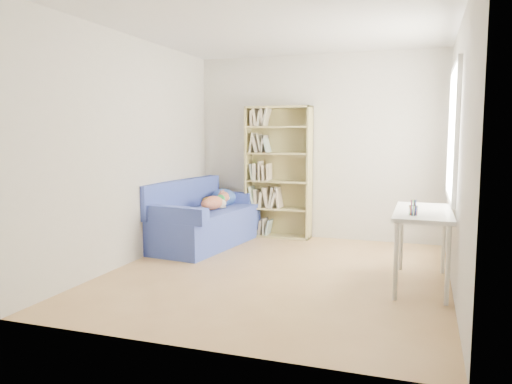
% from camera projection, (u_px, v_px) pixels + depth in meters
% --- Properties ---
extents(ground, '(4.00, 4.00, 0.00)m').
position_uv_depth(ground, '(277.00, 273.00, 5.35)').
color(ground, '#AB7F4D').
rests_on(ground, ground).
extents(room_shell, '(3.54, 4.04, 2.62)m').
position_uv_depth(room_shell, '(288.00, 120.00, 5.16)').
color(room_shell, silver).
rests_on(room_shell, ground).
extents(sofa, '(1.05, 1.86, 0.87)m').
position_uv_depth(sofa, '(203.00, 220.00, 6.71)').
color(sofa, navy).
rests_on(sofa, ground).
extents(bookshelf, '(0.94, 0.29, 1.88)m').
position_uv_depth(bookshelf, '(278.00, 178.00, 7.15)').
color(bookshelf, tan).
rests_on(bookshelf, ground).
extents(desk, '(0.54, 1.17, 0.75)m').
position_uv_depth(desk, '(423.00, 218.00, 4.85)').
color(desk, white).
rests_on(desk, ground).
extents(pen_cup, '(0.08, 0.08, 0.15)m').
position_uv_depth(pen_cup, '(413.00, 209.00, 4.55)').
color(pen_cup, white).
rests_on(pen_cup, desk).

